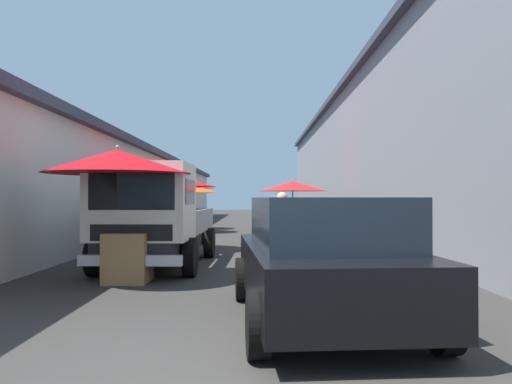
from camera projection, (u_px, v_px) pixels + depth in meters
The scene contains 11 objects.
ground at pixel (246, 240), 17.48m from camera, with size 90.00×90.00×0.00m, color #33302D.
building_left_whitewash at pixel (54, 190), 19.75m from camera, with size 49.80×7.50×3.49m.
building_right_concrete at pixel (440, 155), 19.77m from camera, with size 49.80×7.50×6.16m.
fruit_stall_far_left at pixel (191, 194), 21.44m from camera, with size 2.29×2.29×2.11m.
fruit_stall_near_left at pixel (167, 189), 13.99m from camera, with size 2.71×2.71×2.20m.
fruit_stall_mid_lane at pixel (119, 177), 8.79m from camera, with size 2.52×2.52×2.35m.
fruit_stall_near_right at pixel (292, 191), 19.86m from camera, with size 2.65×2.65×2.18m.
fruit_stall_far_right at pixel (189, 188), 23.74m from camera, with size 2.39×2.39×2.45m.
hatchback_car at pixel (323, 259), 5.94m from camera, with size 4.03×2.16×1.45m.
delivery_truck at pixel (151, 219), 10.08m from camera, with size 4.96×2.06×2.08m.
vendor_by_crates at pixel (282, 226), 10.03m from camera, with size 0.36×0.59×1.56m.
Camera 1 is at (-4.00, -0.33, 1.44)m, focal length 36.01 mm.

